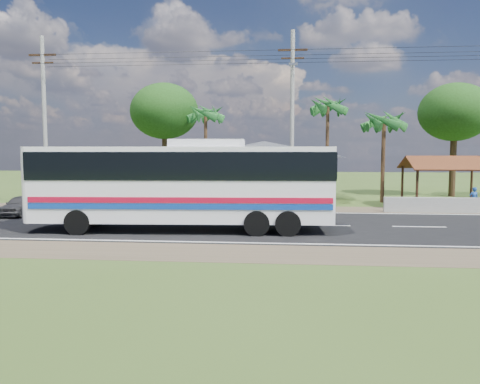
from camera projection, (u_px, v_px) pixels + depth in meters
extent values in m
plane|color=#354C1B|center=(233.00, 224.00, 23.21)|extent=(120.00, 120.00, 0.00)
cube|color=black|center=(233.00, 224.00, 23.21)|extent=(120.00, 10.00, 0.02)
cube|color=brown|center=(244.00, 208.00, 29.66)|extent=(120.00, 3.00, 0.01)
cube|color=brown|center=(213.00, 253.00, 16.77)|extent=(120.00, 3.00, 0.01)
cube|color=silver|center=(241.00, 212.00, 27.87)|extent=(120.00, 0.15, 0.01)
cube|color=silver|center=(220.00, 242.00, 18.55)|extent=(120.00, 0.15, 0.01)
cube|color=silver|center=(233.00, 224.00, 23.21)|extent=(120.00, 0.15, 0.01)
cube|color=tan|center=(264.00, 178.00, 35.88)|extent=(10.00, 8.00, 3.20)
cube|color=#4C4F54|center=(264.00, 156.00, 35.73)|extent=(10.60, 8.60, 0.10)
pyramid|color=#4C4F54|center=(264.00, 141.00, 35.63)|extent=(12.40, 10.00, 1.20)
cube|color=black|center=(218.00, 179.00, 32.16)|extent=(1.20, 0.08, 1.20)
cube|color=black|center=(261.00, 180.00, 31.88)|extent=(1.20, 0.08, 1.20)
cube|color=black|center=(306.00, 180.00, 31.61)|extent=(1.20, 0.08, 1.20)
cylinder|color=#362313|center=(417.00, 189.00, 28.76)|extent=(0.16, 0.16, 2.60)
cylinder|color=#362313|center=(402.00, 185.00, 32.33)|extent=(0.16, 0.16, 2.60)
cylinder|color=#362313|center=(471.00, 185.00, 31.91)|extent=(0.16, 0.16, 2.60)
cube|color=brown|center=(453.00, 163.00, 29.10)|extent=(5.20, 2.28, 0.90)
cube|color=brown|center=(441.00, 162.00, 31.29)|extent=(5.20, 2.28, 0.90)
cube|color=#362313|center=(447.00, 157.00, 30.17)|extent=(5.20, 0.12, 0.12)
cube|color=#9E9E99|center=(444.00, 205.00, 27.63)|extent=(7.00, 0.30, 0.90)
cylinder|color=#9E9E99|center=(45.00, 122.00, 30.38)|extent=(0.26, 0.26, 11.00)
cube|color=#362313|center=(42.00, 55.00, 30.01)|extent=(1.80, 0.12, 0.12)
cube|color=#362313|center=(43.00, 63.00, 30.05)|extent=(1.40, 0.10, 0.10)
cylinder|color=#9E9E99|center=(292.00, 121.00, 28.91)|extent=(0.26, 0.26, 11.00)
cube|color=#362313|center=(293.00, 50.00, 28.53)|extent=(1.80, 0.12, 0.12)
cube|color=#362313|center=(293.00, 58.00, 28.58)|extent=(1.40, 0.10, 0.10)
cylinder|color=gray|center=(293.00, 67.00, 27.64)|extent=(0.08, 2.00, 0.08)
cube|color=gray|center=(293.00, 64.00, 26.65)|extent=(0.50, 0.18, 0.12)
cylinder|color=black|center=(164.00, 56.00, 29.29)|extent=(16.00, 0.02, 0.02)
cylinder|color=black|center=(419.00, 51.00, 27.86)|extent=(15.00, 0.02, 0.02)
cylinder|color=#47301E|center=(383.00, 160.00, 32.99)|extent=(0.28, 0.28, 6.00)
cylinder|color=#47301E|center=(327.00, 150.00, 37.71)|extent=(0.28, 0.28, 7.50)
cylinder|color=#47301E|center=(206.00, 153.00, 39.15)|extent=(0.28, 0.28, 7.00)
cylinder|color=#47301E|center=(165.00, 159.00, 41.55)|extent=(0.50, 0.50, 5.95)
ellipsoid|color=#17380F|center=(164.00, 111.00, 41.18)|extent=(6.00, 6.00, 4.92)
cylinder|color=#47301E|center=(453.00, 162.00, 37.37)|extent=(0.50, 0.50, 5.60)
ellipsoid|color=#17380F|center=(455.00, 112.00, 37.03)|extent=(5.60, 5.60, 4.59)
cube|color=white|center=(184.00, 184.00, 21.24)|extent=(13.44, 3.51, 3.33)
cube|color=black|center=(183.00, 165.00, 21.17)|extent=(13.50, 3.58, 1.22)
cube|color=black|center=(39.00, 174.00, 21.45)|extent=(0.27, 2.55, 2.00)
cube|color=#A40A25|center=(179.00, 200.00, 19.89)|extent=(13.07, 0.77, 0.24)
cube|color=navy|center=(179.00, 207.00, 19.92)|extent=(13.07, 0.77, 0.24)
cube|color=white|center=(208.00, 143.00, 21.04)|extent=(3.42, 1.96, 0.33)
cylinder|color=black|center=(78.00, 222.00, 20.27)|extent=(1.13, 0.45, 1.11)
cylinder|color=black|center=(98.00, 214.00, 22.81)|extent=(1.13, 0.45, 1.11)
cylinder|color=black|center=(257.00, 223.00, 19.99)|extent=(1.13, 0.45, 1.11)
cylinder|color=black|center=(257.00, 215.00, 22.53)|extent=(1.13, 0.45, 1.11)
cylinder|color=black|center=(288.00, 224.00, 19.94)|extent=(1.13, 0.45, 1.11)
cylinder|color=black|center=(284.00, 215.00, 22.48)|extent=(1.13, 0.45, 1.11)
imported|color=black|center=(274.00, 202.00, 28.75)|extent=(2.02, 1.15, 1.00)
imported|color=#1C499C|center=(474.00, 199.00, 28.46)|extent=(0.56, 0.40, 1.46)
imported|color=#28282A|center=(22.00, 205.00, 26.47)|extent=(1.42, 3.44, 1.16)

